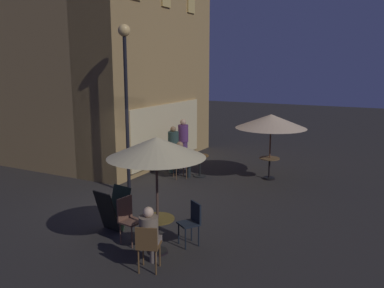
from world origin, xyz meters
The scene contains 17 objects.
ground_plane centered at (0.00, 0.00, 0.00)m, with size 60.00×60.00×0.00m, color #2A2724.
cafe_building centered at (3.44, 3.35, 4.09)m, with size 6.70×6.78×8.20m.
street_lamp_near_corner centered at (0.91, 0.49, 3.37)m, with size 0.34×0.34×4.80m.
menu_sandwich_board centered at (-1.43, -0.79, 0.49)m, with size 0.74×0.65×0.96m.
cafe_table_0 centered at (-1.91, -2.30, 0.51)m, with size 0.67×0.67×0.73m.
cafe_table_1 centered at (4.26, -2.71, 0.50)m, with size 0.66×0.66×0.72m.
cafe_table_2 centered at (3.48, -0.54, 0.48)m, with size 0.60×0.60×0.74m.
patio_umbrella_0 centered at (-1.91, -2.30, 2.15)m, with size 1.91×1.91×2.36m.
patio_umbrella_1 centered at (4.26, -2.71, 1.92)m, with size 2.29×2.29×2.15m.
cafe_chair_0 centered at (-1.26, -2.73, 0.55)m, with size 0.54×0.54×0.91m.
cafe_chair_1 centered at (-1.79, -1.48, 0.59)m, with size 0.47×0.47×0.98m.
cafe_chair_2 centered at (-2.66, -2.56, 0.55)m, with size 0.51×0.51×0.90m.
cafe_chair_3 centered at (2.92, 0.02, 0.55)m, with size 0.62×0.62×0.91m.
patron_seated_0 centered at (-2.53, -2.52, 0.69)m, with size 0.54×0.45×1.22m.
patron_seated_1 centered at (3.02, -0.09, 0.71)m, with size 0.55×0.55×1.24m.
patron_standing_2 centered at (3.52, 0.51, 0.81)m, with size 0.37×0.37×1.63m.
patron_standing_3 centered at (4.34, 0.57, 0.90)m, with size 0.37×0.37×1.78m.
Camera 1 is at (-8.23, -6.38, 3.71)m, focal length 37.48 mm.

